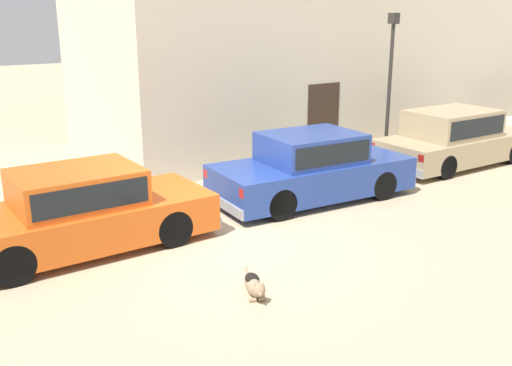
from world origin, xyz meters
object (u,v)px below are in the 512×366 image
parked_sedan_nearest (81,210)px  street_lamp (391,68)px  stray_dog_spotted (254,284)px  parked_sedan_second (312,167)px  parked_sedan_third (454,137)px

parked_sedan_nearest → street_lamp: size_ratio=1.17×
parked_sedan_nearest → street_lamp: (9.01, 1.53, 1.80)m
stray_dog_spotted → street_lamp: 9.11m
parked_sedan_second → parked_sedan_third: (5.03, 0.16, 0.02)m
stray_dog_spotted → parked_sedan_nearest: bearing=-132.6°
stray_dog_spotted → street_lamp: bearing=142.8°
stray_dog_spotted → parked_sedan_second: bearing=151.7°
parked_sedan_second → stray_dog_spotted: parked_sedan_second is taller
parked_sedan_second → parked_sedan_nearest: bearing=-176.3°
street_lamp → parked_sedan_third: bearing=-53.5°
parked_sedan_second → street_lamp: 4.63m
parked_sedan_third → parked_sedan_second: bearing=-177.4°
parked_sedan_nearest → stray_dog_spotted: size_ratio=4.58×
street_lamp → parked_sedan_nearest: bearing=-170.4°
parked_sedan_second → parked_sedan_third: parked_sedan_third is taller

